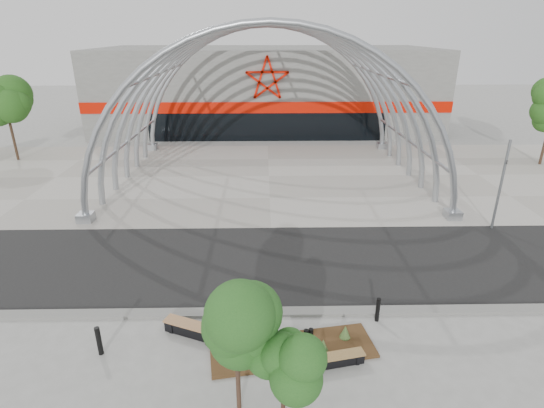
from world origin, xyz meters
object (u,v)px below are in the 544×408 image
object	(u,v)px
bollard_2	(311,341)
street_tree_1	(284,353)
bench_0	(194,330)
bench_1	(337,360)
street_tree_0	(236,324)
signal_pole	(501,184)

from	to	relation	value
bollard_2	street_tree_1	bearing A→B (deg)	-110.39
bench_0	bench_1	bearing A→B (deg)	-17.48
street_tree_0	street_tree_1	size ratio (longest dim) A/B	1.18
bench_0	bollard_2	world-z (taller)	bollard_2
street_tree_1	bench_0	xyz separation A→B (m)	(-2.88, 3.62, -2.19)
street_tree_0	bollard_2	bearing A→B (deg)	44.50
street_tree_0	bench_0	bearing A→B (deg)	119.00
bench_1	signal_pole	bearing A→B (deg)	44.71
street_tree_0	street_tree_1	bearing A→B (deg)	-24.89
street_tree_0	bollard_2	size ratio (longest dim) A/B	4.17
street_tree_1	bench_1	distance (m)	3.56
bench_0	bench_1	distance (m)	4.86
signal_pole	bench_0	distance (m)	16.66
street_tree_0	bench_0	world-z (taller)	street_tree_0
signal_pole	bench_1	size ratio (longest dim) A/B	2.61
bench_1	bollard_2	size ratio (longest dim) A/B	1.91
signal_pole	bollard_2	distance (m)	14.03
bench_1	bench_0	bearing A→B (deg)	162.52
signal_pole	bench_0	bearing A→B (deg)	-150.37
signal_pole	street_tree_1	world-z (taller)	signal_pole
bench_0	bench_1	xyz separation A→B (m)	(4.63, -1.46, -0.04)
bench_1	street_tree_1	bearing A→B (deg)	-129.15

